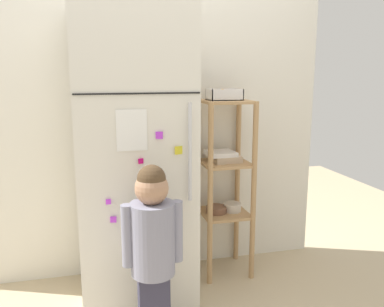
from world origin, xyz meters
TOP-DOWN VIEW (x-y plane):
  - ground_plane at (0.00, 0.00)m, footprint 6.00×6.00m
  - kitchen_wall_back at (0.00, 0.37)m, footprint 2.48×0.03m
  - refrigerator at (-0.16, 0.02)m, footprint 0.68×0.68m
  - child_standing at (-0.14, -0.51)m, footprint 0.31×0.23m
  - pantry_shelf_unit at (0.48, 0.17)m, footprint 0.34×0.35m
  - fruit_bin at (0.48, 0.18)m, footprint 0.22×0.15m

SIDE VIEW (x-z plane):
  - ground_plane at x=0.00m, z-range 0.00..0.00m
  - child_standing at x=-0.14m, z-range 0.10..1.07m
  - pantry_shelf_unit at x=0.48m, z-range 0.09..1.32m
  - refrigerator at x=-0.16m, z-range 0.00..1.78m
  - kitchen_wall_back at x=0.00m, z-range 0.00..2.28m
  - fruit_bin at x=0.48m, z-range 1.22..1.30m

